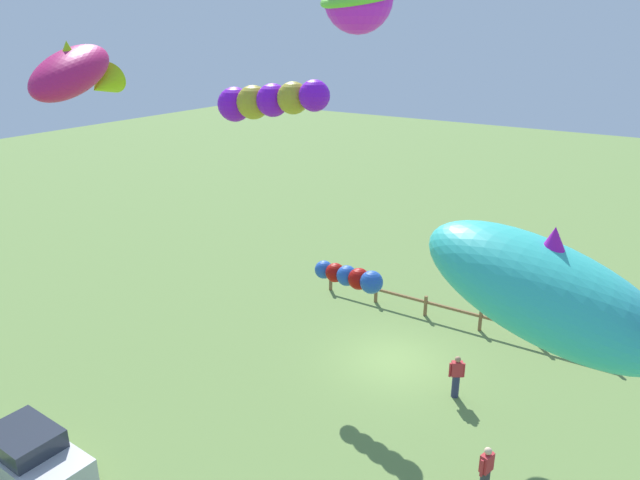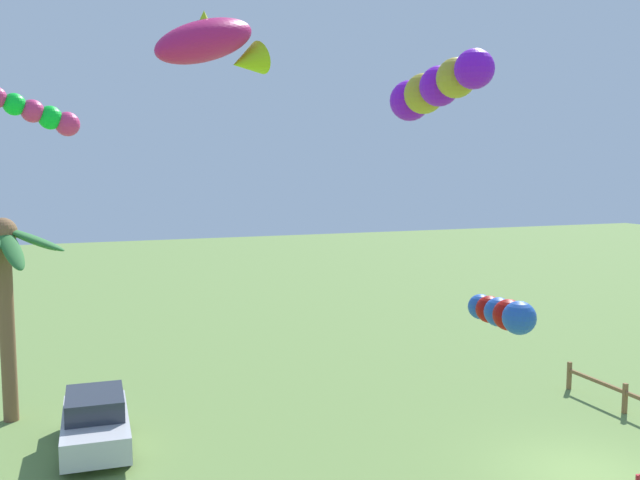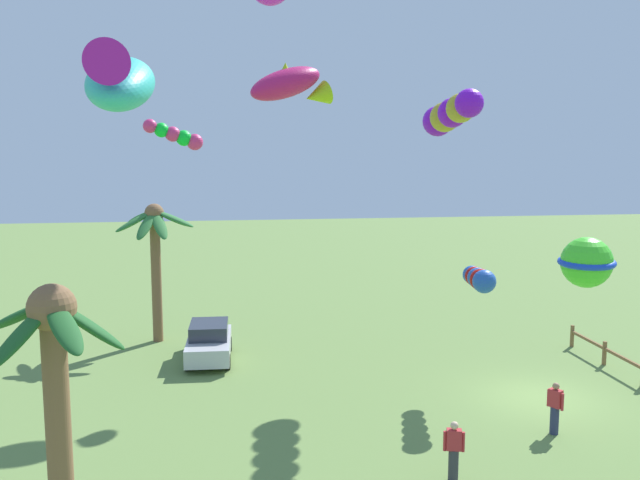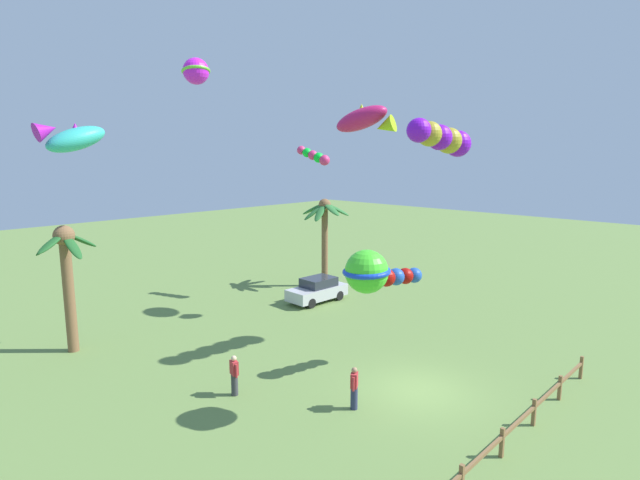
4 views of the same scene
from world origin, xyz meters
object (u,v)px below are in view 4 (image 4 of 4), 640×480
(kite_ball_0, at_px, (367,272))
(kite_ball_4, at_px, (196,71))
(kite_fish_5, at_px, (365,120))
(spectator_1, at_px, (354,388))
(palm_tree_0, at_px, (325,221))
(spectator_0, at_px, (234,375))
(parked_car_0, at_px, (317,290))
(kite_tube_1, at_px, (442,138))
(kite_tube_2, at_px, (394,277))
(kite_fish_6, at_px, (72,137))
(palm_tree_1, at_px, (66,264))
(kite_tube_3, at_px, (314,156))

(kite_ball_0, bearing_deg, kite_ball_4, 92.53)
(kite_fish_5, bearing_deg, kite_ball_4, 171.27)
(spectator_1, distance_m, kite_ball_4, 14.52)
(palm_tree_0, height_order, spectator_0, palm_tree_0)
(parked_car_0, height_order, spectator_1, spectator_1)
(spectator_1, relative_size, kite_tube_1, 0.35)
(kite_tube_2, height_order, kite_fish_6, kite_fish_6)
(kite_ball_4, height_order, kite_fish_5, kite_ball_4)
(kite_fish_5, bearing_deg, spectator_0, -165.28)
(kite_fish_6, bearing_deg, kite_ball_4, -37.40)
(spectator_1, xyz_separation_m, kite_tube_1, (7.13, 1.02, 8.99))
(kite_ball_4, bearing_deg, spectator_1, -85.87)
(kite_tube_2, relative_size, kite_ball_4, 1.82)
(spectator_0, distance_m, kite_ball_4, 12.73)
(spectator_1, height_order, kite_tube_1, kite_tube_1)
(parked_car_0, distance_m, kite_fish_5, 10.78)
(palm_tree_0, relative_size, kite_tube_2, 2.13)
(kite_tube_1, height_order, kite_fish_6, kite_tube_1)
(palm_tree_1, bearing_deg, parked_car_0, -11.03)
(palm_tree_1, height_order, kite_tube_2, palm_tree_1)
(spectator_0, height_order, kite_tube_3, kite_tube_3)
(palm_tree_1, height_order, kite_ball_0, kite_ball_0)
(spectator_1, distance_m, kite_fish_6, 15.43)
(palm_tree_1, relative_size, kite_ball_0, 2.78)
(parked_car_0, relative_size, spectator_1, 2.49)
(kite_tube_2, relative_size, kite_tube_3, 1.24)
(kite_ball_0, bearing_deg, spectator_0, 114.81)
(kite_tube_2, xyz_separation_m, kite_tube_3, (5.97, 10.46, 4.96))
(kite_tube_1, distance_m, kite_fish_5, 6.37)
(kite_fish_6, bearing_deg, kite_ball_0, -69.70)
(spectator_1, bearing_deg, kite_fish_6, 112.22)
(kite_tube_2, bearing_deg, kite_fish_6, 128.70)
(kite_ball_4, relative_size, kite_fish_6, 0.53)
(kite_tube_3, xyz_separation_m, kite_ball_4, (-10.31, -3.05, 3.58))
(palm_tree_0, relative_size, parked_car_0, 1.55)
(parked_car_0, distance_m, kite_tube_3, 8.40)
(kite_tube_1, distance_m, kite_fish_6, 15.91)
(spectator_0, relative_size, kite_fish_5, 0.42)
(palm_tree_1, bearing_deg, kite_fish_6, -82.80)
(kite_ball_0, xyz_separation_m, kite_fish_6, (-4.54, 12.26, 4.56))
(kite_tube_1, xyz_separation_m, kite_tube_3, (2.58, 10.48, -0.78))
(kite_tube_3, relative_size, kite_ball_4, 1.47)
(palm_tree_1, bearing_deg, kite_tube_2, -54.16)
(parked_car_0, relative_size, kite_ball_4, 2.51)
(palm_tree_1, height_order, spectator_1, palm_tree_1)
(palm_tree_0, bearing_deg, kite_ball_0, -132.30)
(palm_tree_1, relative_size, kite_fish_5, 1.56)
(palm_tree_1, xyz_separation_m, kite_tube_1, (12.05, -12.00, 5.64))
(parked_car_0, bearing_deg, kite_tube_2, -118.50)
(parked_car_0, distance_m, kite_ball_0, 14.89)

